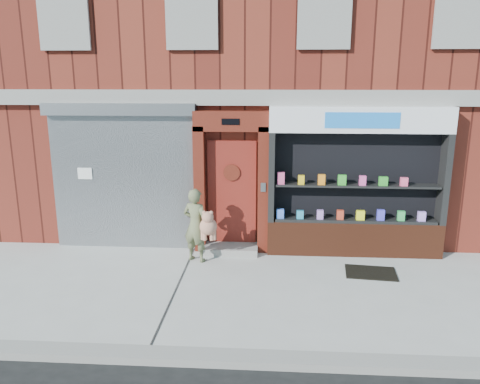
{
  "coord_description": "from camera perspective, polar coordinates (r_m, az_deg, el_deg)",
  "views": [
    {
      "loc": [
        0.03,
        -7.39,
        3.53
      ],
      "look_at": [
        -0.52,
        1.0,
        1.47
      ],
      "focal_mm": 35.0,
      "sensor_mm": 36.0,
      "label": 1
    }
  ],
  "objects": [
    {
      "name": "doormat",
      "position": [
        9.13,
        15.65,
        -9.44
      ],
      "size": [
        0.98,
        0.73,
        0.02
      ],
      "primitive_type": "cube",
      "rotation": [
        0.0,
        0.0,
        -0.11
      ],
      "color": "black",
      "rests_on": "ground"
    },
    {
      "name": "building",
      "position": [
        13.39,
        3.75,
        15.75
      ],
      "size": [
        12.0,
        8.16,
        8.0
      ],
      "color": "#591C14",
      "rests_on": "ground"
    },
    {
      "name": "ground",
      "position": [
        8.19,
        3.24,
        -11.8
      ],
      "size": [
        80.0,
        80.0,
        0.0
      ],
      "primitive_type": "plane",
      "color": "#9E9E99",
      "rests_on": "ground"
    },
    {
      "name": "woman",
      "position": [
        9.14,
        -5.18,
        -4.05
      ],
      "size": [
        0.75,
        0.6,
        1.46
      ],
      "color": "#5D6241",
      "rests_on": "ground"
    },
    {
      "name": "pharmacy_bay",
      "position": [
        9.61,
        13.94,
        0.37
      ],
      "size": [
        3.5,
        0.41,
        3.0
      ],
      "color": "#552414",
      "rests_on": "ground"
    },
    {
      "name": "shutter_bay",
      "position": [
        9.96,
        -14.05,
        2.88
      ],
      "size": [
        3.1,
        0.3,
        3.04
      ],
      "color": "gray",
      "rests_on": "ground"
    },
    {
      "name": "curb",
      "position": [
        6.29,
        3.04,
        -19.78
      ],
      "size": [
        60.0,
        0.3,
        0.12
      ],
      "primitive_type": "cube",
      "color": "gray",
      "rests_on": "ground"
    },
    {
      "name": "red_door_bay",
      "position": [
        9.51,
        -1.05,
        1.17
      ],
      "size": [
        1.52,
        0.58,
        2.9
      ],
      "color": "#4B150C",
      "rests_on": "ground"
    }
  ]
}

